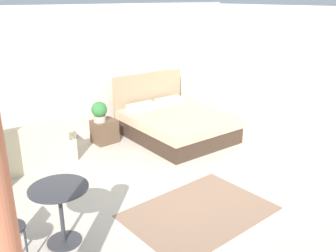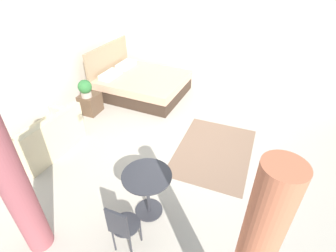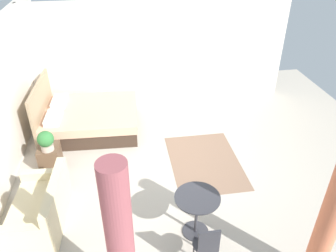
{
  "view_description": "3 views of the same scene",
  "coord_description": "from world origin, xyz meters",
  "px_view_note": "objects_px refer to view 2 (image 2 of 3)",
  "views": [
    {
      "loc": [
        -3.14,
        -3.63,
        2.86
      ],
      "look_at": [
        0.41,
        0.58,
        0.9
      ],
      "focal_mm": 39.3,
      "sensor_mm": 36.0,
      "label": 1
    },
    {
      "loc": [
        -3.89,
        -1.11,
        3.31
      ],
      "look_at": [
        -0.36,
        0.29,
        0.66
      ],
      "focal_mm": 27.51,
      "sensor_mm": 36.0,
      "label": 2
    },
    {
      "loc": [
        -5.17,
        1.07,
        4.26
      ],
      "look_at": [
        0.55,
        0.18,
        0.63
      ],
      "focal_mm": 35.24,
      "sensor_mm": 36.0,
      "label": 3
    }
  ],
  "objects_px": {
    "balcony_table": "(147,187)",
    "cafe_chair_near_window": "(122,226)",
    "bed": "(141,84)",
    "potted_plant": "(85,88)",
    "couch": "(46,138)",
    "nightstand": "(90,103)"
  },
  "relations": [
    {
      "from": "bed",
      "to": "couch",
      "type": "height_order",
      "value": "bed"
    },
    {
      "from": "potted_plant",
      "to": "couch",
      "type": "bearing_deg",
      "value": -177.48
    },
    {
      "from": "nightstand",
      "to": "cafe_chair_near_window",
      "type": "xyz_separation_m",
      "value": [
        -2.77,
        -2.5,
        0.3
      ]
    },
    {
      "from": "nightstand",
      "to": "potted_plant",
      "type": "xyz_separation_m",
      "value": [
        -0.1,
        -0.02,
        0.46
      ]
    },
    {
      "from": "bed",
      "to": "nightstand",
      "type": "bearing_deg",
      "value": 152.22
    },
    {
      "from": "potted_plant",
      "to": "balcony_table",
      "type": "distance_m",
      "value": 3.19
    },
    {
      "from": "cafe_chair_near_window",
      "to": "bed",
      "type": "bearing_deg",
      "value": 23.87
    },
    {
      "from": "couch",
      "to": "bed",
      "type": "bearing_deg",
      "value": -12.17
    },
    {
      "from": "potted_plant",
      "to": "cafe_chair_near_window",
      "type": "height_order",
      "value": "cafe_chair_near_window"
    },
    {
      "from": "couch",
      "to": "potted_plant",
      "type": "bearing_deg",
      "value": 2.52
    },
    {
      "from": "balcony_table",
      "to": "couch",
      "type": "bearing_deg",
      "value": 76.81
    },
    {
      "from": "balcony_table",
      "to": "cafe_chair_near_window",
      "type": "relative_size",
      "value": 0.85
    },
    {
      "from": "balcony_table",
      "to": "potted_plant",
      "type": "bearing_deg",
      "value": 51.5
    },
    {
      "from": "bed",
      "to": "balcony_table",
      "type": "xyz_separation_m",
      "value": [
        -3.4,
        -1.82,
        0.24
      ]
    },
    {
      "from": "cafe_chair_near_window",
      "to": "potted_plant",
      "type": "bearing_deg",
      "value": 42.92
    },
    {
      "from": "cafe_chair_near_window",
      "to": "nightstand",
      "type": "bearing_deg",
      "value": 42.1
    },
    {
      "from": "balcony_table",
      "to": "bed",
      "type": "bearing_deg",
      "value": 28.2
    },
    {
      "from": "balcony_table",
      "to": "nightstand",
      "type": "bearing_deg",
      "value": 50.35
    },
    {
      "from": "bed",
      "to": "balcony_table",
      "type": "bearing_deg",
      "value": -151.8
    },
    {
      "from": "couch",
      "to": "balcony_table",
      "type": "relative_size",
      "value": 1.88
    },
    {
      "from": "bed",
      "to": "potted_plant",
      "type": "bearing_deg",
      "value": 154.59
    },
    {
      "from": "bed",
      "to": "cafe_chair_near_window",
      "type": "bearing_deg",
      "value": -156.13
    }
  ]
}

